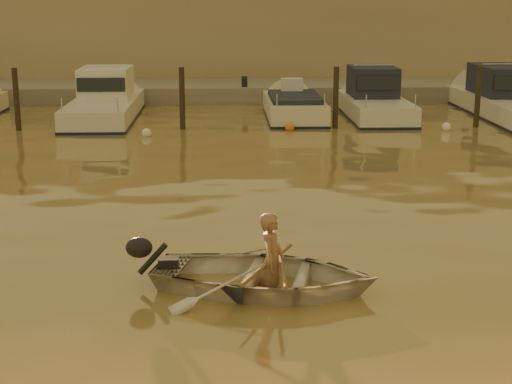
{
  "coord_description": "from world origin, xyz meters",
  "views": [
    {
      "loc": [
        1.09,
        -11.57,
        4.29
      ],
      "look_at": [
        1.7,
        2.37,
        0.75
      ],
      "focal_mm": 55.0,
      "sensor_mm": 36.0,
      "label": 1
    }
  ],
  "objects_px": {
    "moored_boat_2": "(104,101)",
    "moored_boat_4": "(375,100)",
    "waterfront_building": "(199,34)",
    "dinghy": "(265,276)",
    "person": "(272,262)",
    "moored_boat_3": "(294,112)"
  },
  "relations": [
    {
      "from": "dinghy",
      "to": "moored_boat_3",
      "type": "height_order",
      "value": "moored_boat_3"
    },
    {
      "from": "moored_boat_2",
      "to": "waterfront_building",
      "type": "height_order",
      "value": "waterfront_building"
    },
    {
      "from": "moored_boat_2",
      "to": "dinghy",
      "type": "bearing_deg",
      "value": -74.13
    },
    {
      "from": "moored_boat_2",
      "to": "moored_boat_4",
      "type": "distance_m",
      "value": 9.56
    },
    {
      "from": "person",
      "to": "moored_boat_4",
      "type": "xyz_separation_m",
      "value": [
        4.73,
        16.65,
        0.18
      ]
    },
    {
      "from": "person",
      "to": "moored_boat_3",
      "type": "bearing_deg",
      "value": 6.87
    },
    {
      "from": "dinghy",
      "to": "waterfront_building",
      "type": "xyz_separation_m",
      "value": [
        -1.7,
        27.63,
        2.18
      ]
    },
    {
      "from": "moored_boat_2",
      "to": "waterfront_building",
      "type": "relative_size",
      "value": 0.16
    },
    {
      "from": "moored_boat_4",
      "to": "waterfront_building",
      "type": "distance_m",
      "value": 12.91
    },
    {
      "from": "dinghy",
      "to": "waterfront_building",
      "type": "distance_m",
      "value": 27.76
    },
    {
      "from": "moored_boat_2",
      "to": "moored_boat_4",
      "type": "height_order",
      "value": "same"
    },
    {
      "from": "person",
      "to": "moored_boat_3",
      "type": "relative_size",
      "value": 0.27
    },
    {
      "from": "moored_boat_2",
      "to": "moored_boat_3",
      "type": "relative_size",
      "value": 1.28
    },
    {
      "from": "moored_boat_4",
      "to": "waterfront_building",
      "type": "bearing_deg",
      "value": 120.68
    },
    {
      "from": "dinghy",
      "to": "person",
      "type": "bearing_deg",
      "value": -90.0
    },
    {
      "from": "person",
      "to": "moored_boat_3",
      "type": "distance_m",
      "value": 16.75
    },
    {
      "from": "moored_boat_4",
      "to": "person",
      "type": "bearing_deg",
      "value": -105.87
    },
    {
      "from": "moored_boat_2",
      "to": "moored_boat_3",
      "type": "distance_m",
      "value": 6.69
    },
    {
      "from": "dinghy",
      "to": "moored_boat_2",
      "type": "relative_size",
      "value": 0.46
    },
    {
      "from": "dinghy",
      "to": "moored_boat_4",
      "type": "height_order",
      "value": "moored_boat_4"
    },
    {
      "from": "moored_boat_3",
      "to": "moored_boat_4",
      "type": "height_order",
      "value": "moored_boat_4"
    },
    {
      "from": "dinghy",
      "to": "waterfront_building",
      "type": "bearing_deg",
      "value": 16.72
    }
  ]
}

